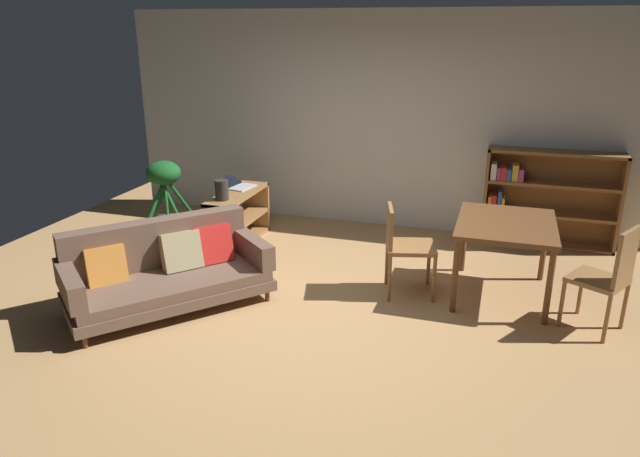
{
  "coord_description": "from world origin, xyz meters",
  "views": [
    {
      "loc": [
        1.55,
        -4.61,
        2.51
      ],
      "look_at": [
        0.02,
        0.19,
        0.75
      ],
      "focal_mm": 32.85,
      "sensor_mm": 36.0,
      "label": 1
    }
  ],
  "objects_px": {
    "potted_floor_plant": "(165,187)",
    "dining_chair_far": "(608,275)",
    "desk_speaker": "(222,190)",
    "media_console": "(238,218)",
    "bookshelf": "(543,198)",
    "dining_table": "(506,230)",
    "fabric_couch": "(166,269)",
    "dining_chair_near": "(404,244)",
    "open_laptop": "(237,185)"
  },
  "relations": [
    {
      "from": "media_console",
      "to": "desk_speaker",
      "type": "bearing_deg",
      "value": -94.66
    },
    {
      "from": "media_console",
      "to": "dining_chair_far",
      "type": "bearing_deg",
      "value": -14.97
    },
    {
      "from": "open_laptop",
      "to": "bookshelf",
      "type": "height_order",
      "value": "bookshelf"
    },
    {
      "from": "open_laptop",
      "to": "desk_speaker",
      "type": "distance_m",
      "value": 0.56
    },
    {
      "from": "fabric_couch",
      "to": "bookshelf",
      "type": "relative_size",
      "value": 1.26
    },
    {
      "from": "open_laptop",
      "to": "potted_floor_plant",
      "type": "relative_size",
      "value": 0.47
    },
    {
      "from": "fabric_couch",
      "to": "dining_chair_far",
      "type": "relative_size",
      "value": 2.0
    },
    {
      "from": "dining_table",
      "to": "fabric_couch",
      "type": "bearing_deg",
      "value": -159.15
    },
    {
      "from": "bookshelf",
      "to": "potted_floor_plant",
      "type": "bearing_deg",
      "value": -166.59
    },
    {
      "from": "dining_table",
      "to": "dining_chair_far",
      "type": "distance_m",
      "value": 0.99
    },
    {
      "from": "desk_speaker",
      "to": "dining_table",
      "type": "height_order",
      "value": "desk_speaker"
    },
    {
      "from": "potted_floor_plant",
      "to": "media_console",
      "type": "bearing_deg",
      "value": -1.3
    },
    {
      "from": "open_laptop",
      "to": "dining_table",
      "type": "height_order",
      "value": "dining_table"
    },
    {
      "from": "potted_floor_plant",
      "to": "dining_table",
      "type": "xyz_separation_m",
      "value": [
        4.05,
        -0.58,
        0.06
      ]
    },
    {
      "from": "fabric_couch",
      "to": "desk_speaker",
      "type": "distance_m",
      "value": 1.43
    },
    {
      "from": "dining_table",
      "to": "dining_chair_far",
      "type": "xyz_separation_m",
      "value": [
        0.85,
        -0.48,
        -0.15
      ]
    },
    {
      "from": "desk_speaker",
      "to": "dining_chair_near",
      "type": "relative_size",
      "value": 0.26
    },
    {
      "from": "potted_floor_plant",
      "to": "dining_chair_far",
      "type": "height_order",
      "value": "dining_chair_far"
    },
    {
      "from": "media_console",
      "to": "desk_speaker",
      "type": "height_order",
      "value": "desk_speaker"
    },
    {
      "from": "fabric_couch",
      "to": "dining_chair_near",
      "type": "relative_size",
      "value": 2.16
    },
    {
      "from": "desk_speaker",
      "to": "dining_chair_near",
      "type": "height_order",
      "value": "dining_chair_near"
    },
    {
      "from": "media_console",
      "to": "dining_chair_far",
      "type": "xyz_separation_m",
      "value": [
        3.9,
        -1.04,
        0.22
      ]
    },
    {
      "from": "open_laptop",
      "to": "dining_table",
      "type": "bearing_deg",
      "value": -13.92
    },
    {
      "from": "dining_table",
      "to": "dining_chair_near",
      "type": "xyz_separation_m",
      "value": [
        -0.92,
        -0.24,
        -0.15
      ]
    },
    {
      "from": "desk_speaker",
      "to": "dining_table",
      "type": "xyz_separation_m",
      "value": [
        3.08,
        -0.23,
        -0.07
      ]
    },
    {
      "from": "open_laptop",
      "to": "bookshelf",
      "type": "distance_m",
      "value": 3.66
    },
    {
      "from": "media_console",
      "to": "dining_chair_far",
      "type": "relative_size",
      "value": 1.15
    },
    {
      "from": "fabric_couch",
      "to": "potted_floor_plant",
      "type": "relative_size",
      "value": 2.04
    },
    {
      "from": "potted_floor_plant",
      "to": "desk_speaker",
      "type": "bearing_deg",
      "value": -19.94
    },
    {
      "from": "desk_speaker",
      "to": "bookshelf",
      "type": "relative_size",
      "value": 0.15
    },
    {
      "from": "media_console",
      "to": "dining_chair_near",
      "type": "bearing_deg",
      "value": -20.63
    },
    {
      "from": "potted_floor_plant",
      "to": "bookshelf",
      "type": "relative_size",
      "value": 0.62
    },
    {
      "from": "dining_table",
      "to": "dining_chair_far",
      "type": "height_order",
      "value": "dining_chair_far"
    },
    {
      "from": "potted_floor_plant",
      "to": "dining_table",
      "type": "distance_m",
      "value": 4.09
    },
    {
      "from": "desk_speaker",
      "to": "dining_chair_far",
      "type": "height_order",
      "value": "dining_chair_far"
    },
    {
      "from": "media_console",
      "to": "desk_speaker",
      "type": "distance_m",
      "value": 0.54
    },
    {
      "from": "desk_speaker",
      "to": "media_console",
      "type": "bearing_deg",
      "value": 85.34
    },
    {
      "from": "dining_table",
      "to": "open_laptop",
      "type": "bearing_deg",
      "value": 166.08
    },
    {
      "from": "open_laptop",
      "to": "dining_chair_near",
      "type": "bearing_deg",
      "value": -24.69
    },
    {
      "from": "media_console",
      "to": "dining_chair_far",
      "type": "height_order",
      "value": "dining_chair_far"
    },
    {
      "from": "desk_speaker",
      "to": "potted_floor_plant",
      "type": "height_order",
      "value": "potted_floor_plant"
    },
    {
      "from": "media_console",
      "to": "potted_floor_plant",
      "type": "height_order",
      "value": "potted_floor_plant"
    },
    {
      "from": "media_console",
      "to": "bookshelf",
      "type": "bearing_deg",
      "value": 17.4
    },
    {
      "from": "fabric_couch",
      "to": "dining_chair_far",
      "type": "height_order",
      "value": "dining_chair_far"
    },
    {
      "from": "dining_chair_far",
      "to": "bookshelf",
      "type": "xyz_separation_m",
      "value": [
        -0.44,
        2.13,
        0.04
      ]
    },
    {
      "from": "desk_speaker",
      "to": "potted_floor_plant",
      "type": "xyz_separation_m",
      "value": [
        -0.97,
        0.35,
        -0.13
      ]
    },
    {
      "from": "open_laptop",
      "to": "media_console",
      "type": "bearing_deg",
      "value": -66.4
    },
    {
      "from": "dining_chair_near",
      "to": "bookshelf",
      "type": "relative_size",
      "value": 0.58
    },
    {
      "from": "open_laptop",
      "to": "desk_speaker",
      "type": "relative_size",
      "value": 1.9
    },
    {
      "from": "fabric_couch",
      "to": "dining_chair_near",
      "type": "bearing_deg",
      "value": 23.39
    }
  ]
}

